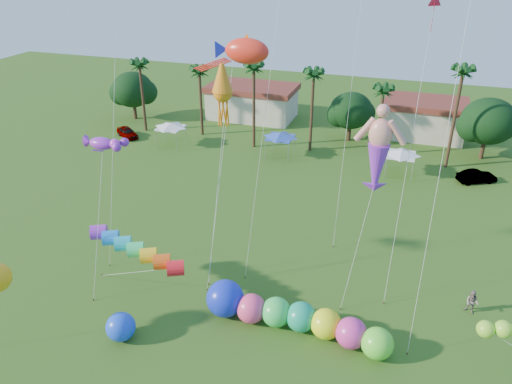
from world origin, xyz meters
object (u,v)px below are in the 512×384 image
(car_a, at_px, (127,132))
(blue_ball, at_px, (121,327))
(car_b, at_px, (477,177))
(caterpillar_inflatable, at_px, (289,316))
(spectator_b, at_px, (472,302))

(car_a, xyz_separation_m, blue_ball, (19.75, -32.91, 0.29))
(car_b, relative_size, caterpillar_inflatable, 0.32)
(spectator_b, bearing_deg, blue_ball, -131.10)
(car_b, height_order, blue_ball, blue_ball)
(car_b, bearing_deg, spectator_b, 148.31)
(caterpillar_inflatable, bearing_deg, spectator_b, 29.01)
(car_a, relative_size, blue_ball, 2.06)
(car_b, xyz_separation_m, blue_ball, (-23.27, -32.71, 0.28))
(car_b, bearing_deg, caterpillar_inflatable, 127.37)
(car_a, distance_m, caterpillar_inflatable, 41.34)
(car_a, height_order, spectator_b, spectator_b)
(car_b, bearing_deg, blue_ball, 116.83)
(car_a, relative_size, car_b, 0.96)
(spectator_b, height_order, caterpillar_inflatable, caterpillar_inflatable)
(car_a, height_order, caterpillar_inflatable, caterpillar_inflatable)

